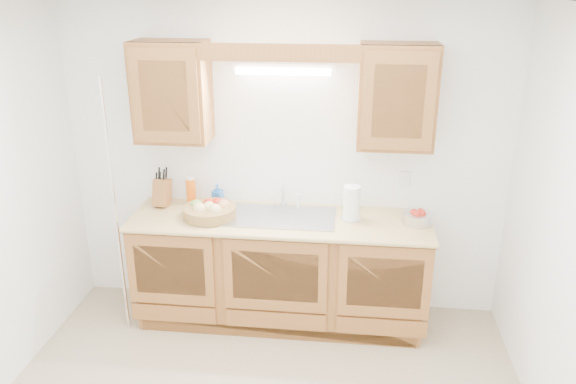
# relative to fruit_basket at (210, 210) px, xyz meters

# --- Properties ---
(room) EXTENTS (3.52, 3.50, 2.50)m
(room) POSITION_rel_fruit_basket_xyz_m (0.54, -1.15, 0.29)
(room) COLOR tan
(room) RESTS_ON ground
(base_cabinets) EXTENTS (2.20, 0.60, 0.86)m
(base_cabinets) POSITION_rel_fruit_basket_xyz_m (0.54, 0.05, -0.52)
(base_cabinets) COLOR #A2652F
(base_cabinets) RESTS_ON ground
(countertop) EXTENTS (2.30, 0.63, 0.04)m
(countertop) POSITION_rel_fruit_basket_xyz_m (0.54, 0.04, -0.08)
(countertop) COLOR tan
(countertop) RESTS_ON base_cabinets
(upper_cabinet_left) EXTENTS (0.55, 0.33, 0.75)m
(upper_cabinet_left) POSITION_rel_fruit_basket_xyz_m (-0.29, 0.19, 0.87)
(upper_cabinet_left) COLOR #A2652F
(upper_cabinet_left) RESTS_ON room
(upper_cabinet_right) EXTENTS (0.55, 0.33, 0.75)m
(upper_cabinet_right) POSITION_rel_fruit_basket_xyz_m (1.37, 0.19, 0.87)
(upper_cabinet_right) COLOR #A2652F
(upper_cabinet_right) RESTS_ON room
(valance) EXTENTS (2.20, 0.05, 0.12)m
(valance) POSITION_rel_fruit_basket_xyz_m (0.54, 0.04, 1.18)
(valance) COLOR #A2652F
(valance) RESTS_ON room
(fluorescent_fixture) EXTENTS (0.76, 0.08, 0.08)m
(fluorescent_fixture) POSITION_rel_fruit_basket_xyz_m (0.54, 0.27, 1.04)
(fluorescent_fixture) COLOR white
(fluorescent_fixture) RESTS_ON room
(sink) EXTENTS (0.84, 0.46, 0.36)m
(sink) POSITION_rel_fruit_basket_xyz_m (0.54, 0.06, -0.13)
(sink) COLOR #9E9EA3
(sink) RESTS_ON countertop
(wire_shelf_pole) EXTENTS (0.03, 0.03, 2.00)m
(wire_shelf_pole) POSITION_rel_fruit_basket_xyz_m (-0.66, -0.21, 0.04)
(wire_shelf_pole) COLOR silver
(wire_shelf_pole) RESTS_ON ground
(outlet_plate) EXTENTS (0.08, 0.01, 0.12)m
(outlet_plate) POSITION_rel_fruit_basket_xyz_m (1.49, 0.34, 0.19)
(outlet_plate) COLOR white
(outlet_plate) RESTS_ON room
(fruit_basket) EXTENTS (0.42, 0.42, 0.13)m
(fruit_basket) POSITION_rel_fruit_basket_xyz_m (0.00, 0.00, 0.00)
(fruit_basket) COLOR #A97E44
(fruit_basket) RESTS_ON countertop
(knife_block) EXTENTS (0.13, 0.19, 0.32)m
(knife_block) POSITION_rel_fruit_basket_xyz_m (-0.43, 0.19, 0.06)
(knife_block) COLOR #A2652F
(knife_block) RESTS_ON countertop
(orange_canister) EXTENTS (0.09, 0.09, 0.23)m
(orange_canister) POSITION_rel_fruit_basket_xyz_m (-0.21, 0.24, 0.06)
(orange_canister) COLOR #F2600D
(orange_canister) RESTS_ON countertop
(soap_bottle) EXTENTS (0.09, 0.09, 0.17)m
(soap_bottle) POSITION_rel_fruit_basket_xyz_m (0.00, 0.27, 0.03)
(soap_bottle) COLOR blue
(soap_bottle) RESTS_ON countertop
(sponge) EXTENTS (0.14, 0.12, 0.03)m
(sponge) POSITION_rel_fruit_basket_xyz_m (1.08, 0.29, -0.05)
(sponge) COLOR #CC333F
(sponge) RESTS_ON countertop
(paper_towel) EXTENTS (0.15, 0.15, 0.32)m
(paper_towel) POSITION_rel_fruit_basket_xyz_m (1.08, 0.07, 0.08)
(paper_towel) COLOR silver
(paper_towel) RESTS_ON countertop
(apple_bowl) EXTENTS (0.24, 0.24, 0.12)m
(apple_bowl) POSITION_rel_fruit_basket_xyz_m (1.57, 0.05, -0.01)
(apple_bowl) COLOR silver
(apple_bowl) RESTS_ON countertop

